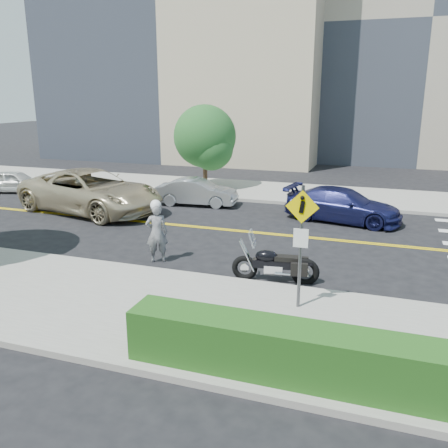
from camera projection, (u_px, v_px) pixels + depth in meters
name	position (u px, v px, depth m)	size (l,w,h in m)	color
ground_plane	(221.00, 229.00, 18.64)	(120.00, 120.00, 0.00)	black
sidewalk_near	(121.00, 305.00, 11.78)	(60.00, 5.00, 0.15)	#9E9B91
sidewalk_far	(267.00, 191.00, 25.46)	(60.00, 5.00, 0.15)	#9E9B91
building_left	(194.00, 0.00, 38.50)	(22.00, 14.00, 25.00)	tan
building_mid	(426.00, 30.00, 37.18)	(18.00, 14.00, 20.00)	#A39984
hedge	(372.00, 366.00, 8.11)	(9.00, 0.90, 1.00)	#235619
pedestrian_sign	(301.00, 235.00, 11.05)	(0.78, 0.08, 3.00)	#4C4C51
motorcyclist	(157.00, 231.00, 14.80)	(0.82, 0.72, 2.01)	silver
motorcycle	(276.00, 257.00, 13.31)	(2.38, 0.73, 1.45)	black
suv	(91.00, 191.00, 21.13)	(3.15, 6.82, 1.90)	#BEB08C
parked_car_white	(15.00, 181.00, 25.50)	(1.39, 3.45, 1.18)	silver
parked_car_silver	(197.00, 192.00, 22.53)	(1.34, 3.83, 1.26)	#9A9EA1
parked_car_blue	(343.00, 205.00, 19.64)	(1.94, 4.77, 1.38)	navy
tree_far_a	(205.00, 136.00, 25.57)	(3.38, 3.38, 4.61)	#382619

